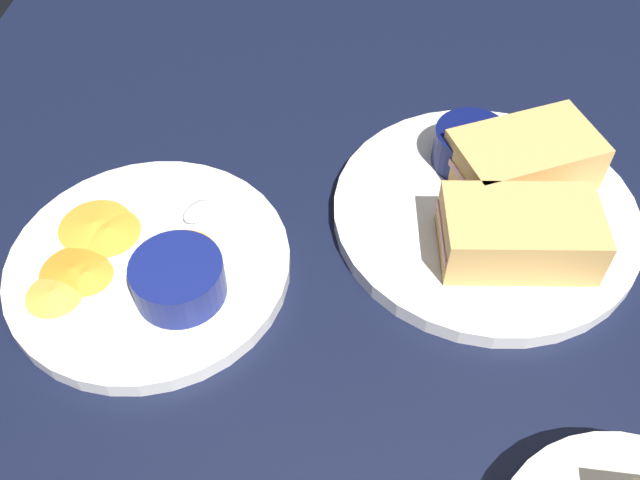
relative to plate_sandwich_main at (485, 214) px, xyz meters
The scene contains 10 objects.
ground_plane 5.05cm from the plate_sandwich_main, 50.28° to the left, with size 110.00×110.00×3.00cm, color black.
plate_sandwich_main is the anchor object (origin of this frame).
sandwich_half_near 6.20cm from the plate_sandwich_main, 113.25° to the left, with size 13.84×8.76×4.80cm.
sandwich_half_far 6.20cm from the plate_sandwich_main, 126.75° to the right, with size 15.00×12.43×4.80cm.
ramekin_dark_sauce 6.90cm from the plate_sandwich_main, 75.75° to the right, with size 7.07×7.07×3.76cm.
spoon_by_dark_ramekin 1.37cm from the plate_sandwich_main, 61.92° to the right, with size 3.60×9.94×0.80cm.
plate_chips_companion 30.62cm from the plate_sandwich_main, 17.20° to the left, with size 24.44×24.44×1.60cm, color white.
ramekin_light_gravy 28.44cm from the plate_sandwich_main, 25.33° to the left, with size 7.58×7.58×3.49cm.
spoon_by_gravy_ramekin 27.12cm from the plate_sandwich_main, ahead, with size 6.23×9.28×0.80cm.
plantain_chip_scatter 34.15cm from the plate_sandwich_main, 15.07° to the left, with size 17.24×14.86×0.60cm.
Camera 1 is at (7.74, 41.70, 49.17)cm, focal length 39.70 mm.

